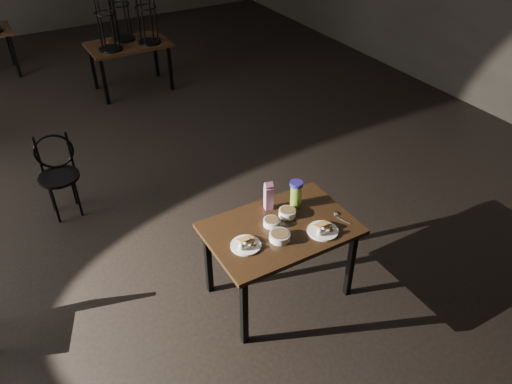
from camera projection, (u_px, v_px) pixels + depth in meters
main_table at (280, 234)px, 4.09m from camera, size 1.20×0.80×0.75m
plate_left at (246, 244)px, 3.84m from camera, size 0.24×0.24×0.08m
plate_right at (323, 230)px, 3.98m from camera, size 0.25×0.25×0.08m
bowl_near at (271, 222)px, 4.05m from camera, size 0.13×0.13×0.05m
bowl_far at (287, 213)px, 4.15m from camera, size 0.14×0.14×0.06m
bowl_big at (280, 236)px, 3.90m from camera, size 0.17×0.17×0.06m
juice_carton at (269, 196)px, 4.17m from camera, size 0.08×0.08×0.27m
water_bottle at (296, 194)px, 4.20m from camera, size 0.14×0.14×0.25m
spoon at (337, 214)px, 4.17m from camera, size 0.06×0.21×0.01m
bentwood_chair at (57, 169)px, 5.16m from camera, size 0.44×0.43×0.87m
bg_table_right at (128, 42)px, 7.57m from camera, size 1.20×0.80×1.48m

